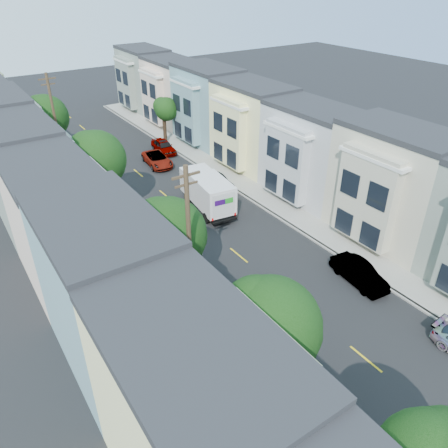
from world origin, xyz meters
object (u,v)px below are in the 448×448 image
object	(u,v)px
parked_left_c	(242,333)
parked_right_d	(164,146)
utility_pole_far	(56,126)
parked_right_c	(217,182)
tree_d	(95,160)
tree_c	(167,236)
lead_sedan	(157,159)
parked_left_b	(316,410)
utility_pole_near	(190,249)
tree_b	(269,328)
tree_e	(45,117)
parked_left_d	(141,229)
fedex_truck	(207,191)
tree_far_r	(166,110)
parked_right_b	(359,273)

from	to	relation	value
parked_left_c	parked_right_d	distance (m)	30.52
utility_pole_far	parked_right_c	distance (m)	16.69
tree_d	utility_pole_far	world-z (taller)	utility_pole_far
tree_c	parked_right_d	distance (m)	25.90
lead_sedan	parked_right_c	size ratio (longest dim) A/B	1.23
parked_left_b	tree_d	bearing A→B (deg)	87.34
tree_d	utility_pole_near	size ratio (longest dim) A/B	0.77
tree_b	parked_right_d	size ratio (longest dim) A/B	1.59
tree_b	tree_e	distance (m)	37.37
parked_left_d	utility_pole_near	bearing A→B (deg)	-95.54
tree_e	parked_right_c	size ratio (longest dim) A/B	1.83
lead_sedan	parked_right_c	distance (m)	8.61
tree_d	fedex_truck	world-z (taller)	tree_d
fedex_truck	utility_pole_far	bearing A→B (deg)	126.60
tree_d	tree_e	size ratio (longest dim) A/B	1.07
parked_left_c	parked_right_d	size ratio (longest dim) A/B	1.11
tree_far_r	parked_right_d	bearing A→B (deg)	-124.82
fedex_truck	parked_left_d	bearing A→B (deg)	-164.60
utility_pole_far	parked_left_d	distance (m)	16.23
tree_e	lead_sedan	xyz separation A→B (m)	(8.93, -7.66, -4.17)
tree_far_r	parked_left_c	distance (m)	34.04
tree_c	parked_left_b	world-z (taller)	tree_c
fedex_truck	parked_left_c	size ratio (longest dim) A/B	1.30
lead_sedan	parked_right_d	world-z (taller)	parked_right_d
parked_right_c	tree_d	bearing A→B (deg)	172.64
lead_sedan	parked_left_c	world-z (taller)	parked_left_c
parked_left_b	parked_left_d	distance (m)	19.55
tree_b	utility_pole_near	distance (m)	6.94
lead_sedan	parked_right_b	size ratio (longest dim) A/B	1.12
tree_c	parked_left_c	size ratio (longest dim) A/B	1.39
tree_b	utility_pole_near	bearing A→B (deg)	89.98
tree_far_r	parked_left_c	bearing A→B (deg)	-110.37
parked_left_d	tree_b	bearing A→B (deg)	-92.52
tree_far_r	parked_left_d	bearing A→B (deg)	-122.99
tree_e	utility_pole_far	size ratio (longest dim) A/B	0.72
lead_sedan	parked_left_d	size ratio (longest dim) A/B	0.96
tree_b	tree_d	bearing A→B (deg)	90.00
utility_pole_far	parked_right_c	bearing A→B (deg)	-45.83
utility_pole_far	parked_left_d	world-z (taller)	utility_pole_far
utility_pole_near	parked_left_b	world-z (taller)	utility_pole_near
tree_b	tree_far_r	bearing A→B (deg)	69.64
utility_pole_near	tree_far_r	bearing A→B (deg)	65.25
tree_c	utility_pole_near	distance (m)	2.78
tree_c	parked_left_b	size ratio (longest dim) A/B	1.52
tree_b	tree_d	xyz separation A→B (m)	(-0.00, 21.85, 0.44)
lead_sedan	fedex_truck	bearing A→B (deg)	-87.44
tree_b	fedex_truck	world-z (taller)	tree_b
parked_right_b	tree_c	bearing A→B (deg)	158.29
lead_sedan	parked_right_c	xyz separation A→B (m)	(2.27, -8.30, -0.02)
tree_e	parked_right_b	xyz separation A→B (m)	(11.20, -33.53, -4.12)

